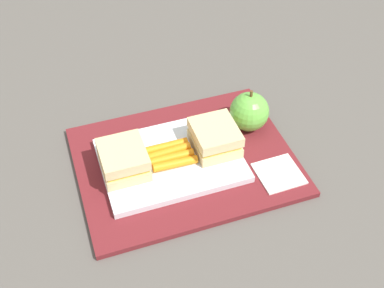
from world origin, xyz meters
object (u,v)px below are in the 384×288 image
sandwich_half_left (124,160)px  food_tray (171,160)px  sandwich_half_right (215,138)px  paper_napkin (279,174)px  apple (249,112)px  carrot_sticks_bundle (170,155)px

sandwich_half_left → food_tray: bearing=0.0°
sandwich_half_right → paper_napkin: bearing=-45.2°
paper_napkin → sandwich_half_right: bearing=134.8°
food_tray → sandwich_half_right: (0.08, 0.00, 0.03)m
food_tray → apple: (0.16, 0.04, 0.03)m
food_tray → carrot_sticks_bundle: 0.01m
sandwich_half_left → paper_napkin: 0.25m
sandwich_half_right → paper_napkin: 0.12m
sandwich_half_right → sandwich_half_left: bearing=180.0°
sandwich_half_left → apple: bearing=9.8°
food_tray → sandwich_half_left: bearing=180.0°
food_tray → carrot_sticks_bundle: bearing=150.4°
sandwich_half_right → carrot_sticks_bundle: bearing=179.9°
sandwich_half_right → food_tray: bearing=180.0°
sandwich_half_right → paper_napkin: sandwich_half_right is taller
carrot_sticks_bundle → apple: size_ratio=0.96×
carrot_sticks_bundle → sandwich_half_right: bearing=-0.1°
sandwich_half_left → carrot_sticks_bundle: (0.08, 0.00, -0.01)m
food_tray → carrot_sticks_bundle: carrot_sticks_bundle is taller
sandwich_half_left → carrot_sticks_bundle: size_ratio=1.03×
sandwich_half_left → carrot_sticks_bundle: bearing=0.1°
sandwich_half_left → apple: 0.24m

